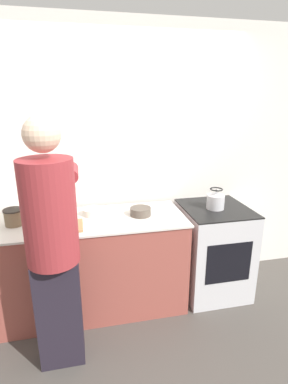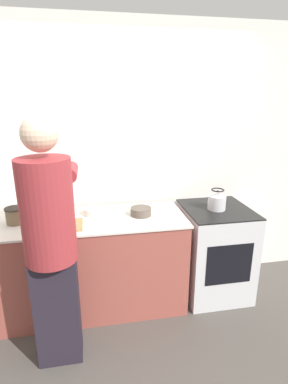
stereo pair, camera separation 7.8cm
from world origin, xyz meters
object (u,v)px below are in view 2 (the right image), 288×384
(bowl_prep, at_px, (141,211))
(canister_jar, at_px, (15,215))
(person, at_px, (51,240))
(kettle, at_px, (217,201))
(oven, at_px, (214,251))
(knife, at_px, (60,226))
(cutting_board, at_px, (60,226))

(bowl_prep, height_order, canister_jar, canister_jar)
(person, relative_size, kettle, 9.17)
(person, relative_size, canister_jar, 11.30)
(oven, xyz_separation_m, bowl_prep, (-0.74, -0.01, 0.48))
(knife, relative_size, bowl_prep, 1.06)
(knife, distance_m, kettle, 1.43)
(knife, xyz_separation_m, kettle, (1.42, 0.16, 0.07))
(oven, distance_m, canister_jar, 1.89)
(kettle, xyz_separation_m, canister_jar, (-1.80, 0.02, -0.02))
(oven, height_order, knife, knife)
(canister_jar, bearing_deg, bowl_prep, -0.91)
(kettle, bearing_deg, person, -158.78)
(cutting_board, height_order, kettle, kettle)
(person, bearing_deg, cutting_board, 87.60)
(person, bearing_deg, canister_jar, 121.26)
(oven, height_order, kettle, kettle)
(oven, xyz_separation_m, canister_jar, (-1.82, 0.01, 0.51))
(person, height_order, knife, person)
(kettle, distance_m, canister_jar, 1.80)
(cutting_board, bearing_deg, oven, 5.69)
(kettle, relative_size, canister_jar, 1.23)
(oven, height_order, bowl_prep, bowl_prep)
(cutting_board, xyz_separation_m, canister_jar, (-0.37, 0.15, 0.06))
(oven, relative_size, cutting_board, 2.43)
(oven, distance_m, bowl_prep, 0.88)
(person, relative_size, cutting_board, 4.90)
(cutting_board, bearing_deg, canister_jar, 158.13)
(person, xyz_separation_m, bowl_prep, (0.72, 0.57, -0.06))
(kettle, bearing_deg, canister_jar, 179.26)
(knife, bearing_deg, cutting_board, 92.70)
(person, relative_size, bowl_prep, 9.63)
(knife, bearing_deg, bowl_prep, 4.53)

